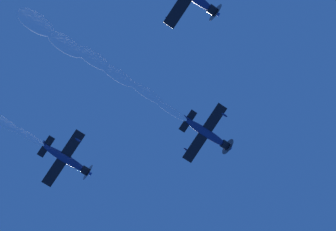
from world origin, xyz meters
The scene contains 3 objects.
airplane_lead centered at (5.44, -4.37, 73.48)m, with size 8.69×8.07×3.39m.
airplane_left_wingman centered at (-10.85, -15.84, 73.26)m, with size 8.84×8.07×2.99m.
smoke_trail_lead centered at (2.57, -24.44, 73.52)m, with size 5.42×26.27×2.45m.
Camera 1 is at (28.54, -33.87, 1.69)m, focal length 63.27 mm.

